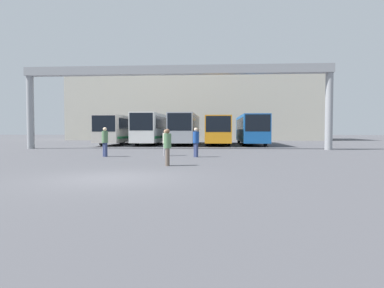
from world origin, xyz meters
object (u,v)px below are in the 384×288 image
pedestrian_near_right (165,142)px  bus_slot_3 (218,129)px  bus_slot_1 (153,127)px  bus_slot_2 (185,127)px  pedestrian_mid_left (167,146)px  pedestrian_near_left (196,142)px  pedestrian_far_center (105,141)px  bus_slot_4 (251,128)px  bus_slot_0 (121,128)px

pedestrian_near_right → bus_slot_3: bearing=-66.0°
bus_slot_1 → bus_slot_2: (3.58, 0.11, -0.02)m
pedestrian_mid_left → pedestrian_near_left: bearing=-23.7°
bus_slot_2 → pedestrian_near_right: 16.72m
bus_slot_3 → pedestrian_far_center: 18.58m
pedestrian_mid_left → bus_slot_4: bearing=-27.4°
pedestrian_near_right → pedestrian_mid_left: bearing=134.9°
bus_slot_3 → pedestrian_near_right: (-3.32, -16.24, -0.87)m
bus_slot_1 → bus_slot_2: 3.59m
bus_slot_3 → pedestrian_near_left: bus_slot_3 is taller
bus_slot_1 → bus_slot_3: 7.18m
bus_slot_0 → pedestrian_mid_left: bus_slot_0 is taller
bus_slot_0 → bus_slot_3: bearing=-0.3°
bus_slot_1 → pedestrian_near_left: bus_slot_1 is taller
pedestrian_far_center → bus_slot_0: bearing=-37.0°
pedestrian_near_right → pedestrian_far_center: size_ratio=0.92×
bus_slot_1 → pedestrian_far_center: bearing=-88.8°
bus_slot_4 → pedestrian_near_left: bus_slot_4 is taller
bus_slot_2 → bus_slot_3: (3.58, -0.44, -0.15)m
bus_slot_2 → pedestrian_near_left: 17.76m
bus_slot_3 → pedestrian_mid_left: bearing=-96.0°
bus_slot_4 → pedestrian_far_center: bus_slot_4 is taller
bus_slot_1 → pedestrian_mid_left: 23.02m
bus_slot_2 → bus_slot_1: bearing=-178.3°
pedestrian_near_right → pedestrian_near_left: pedestrian_near_left is taller
bus_slot_0 → pedestrian_far_center: bearing=-77.1°
bus_slot_3 → pedestrian_far_center: (-6.80, -17.28, -0.80)m
bus_slot_1 → pedestrian_mid_left: bus_slot_1 is taller
bus_slot_2 → pedestrian_near_right: bearing=-89.1°
bus_slot_1 → bus_slot_3: bearing=-2.7°
bus_slot_0 → pedestrian_near_left: (9.38, -17.22, -0.85)m
bus_slot_1 → pedestrian_near_right: size_ratio=7.56×
bus_slot_0 → pedestrian_near_right: (7.44, -16.30, -0.91)m
pedestrian_near_right → bus_slot_4: bearing=-77.0°
bus_slot_1 → bus_slot_3: size_ratio=1.06×
bus_slot_0 → bus_slot_3: size_ratio=1.01×
pedestrian_near_left → bus_slot_1: bearing=-15.4°
bus_slot_1 → bus_slot_3: (7.17, -0.33, -0.17)m
bus_slot_3 → bus_slot_0: bearing=179.7°
bus_slot_1 → bus_slot_2: bus_slot_1 is taller
bus_slot_0 → pedestrian_near_left: 19.62m
bus_slot_0 → bus_slot_1: size_ratio=0.95×
bus_slot_3 → pedestrian_far_center: size_ratio=6.59×
bus_slot_1 → pedestrian_near_left: 18.45m
bus_slot_1 → pedestrian_near_left: bearing=-71.7°
pedestrian_near_left → pedestrian_near_right: bearing=31.0°
bus_slot_3 → bus_slot_2: bearing=173.0°
pedestrian_near_right → pedestrian_far_center: (-3.48, -1.03, 0.07)m
bus_slot_2 → pedestrian_near_left: bearing=-82.8°
bus_slot_2 → pedestrian_far_center: 18.03m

